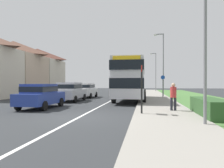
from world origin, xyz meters
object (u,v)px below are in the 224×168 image
object	(u,v)px
parked_car_blue	(41,95)
pedestrian_at_stop	(173,95)
parked_car_silver	(70,91)
double_decker_bus	(131,78)
street_lamp_near	(203,3)
street_lamp_mid	(162,61)
street_lamp_far	(155,70)
bus_stop_sign	(142,86)
cycle_route_sign	(163,85)
parked_car_white	(86,90)

from	to	relation	value
parked_car_blue	pedestrian_at_stop	distance (m)	8.40
parked_car_blue	parked_car_silver	xyz separation A→B (m)	(0.04, 5.42, 0.06)
double_decker_bus	parked_car_silver	size ratio (longest dim) A/B	2.31
double_decker_bus	street_lamp_near	xyz separation A→B (m)	(3.47, -11.54, 2.55)
street_lamp_mid	street_lamp_far	xyz separation A→B (m)	(0.01, 17.02, 0.08)
street_lamp_mid	street_lamp_far	bearing A→B (deg)	89.98
bus_stop_sign	street_lamp_mid	size ratio (longest dim) A/B	0.35
street_lamp_far	street_lamp_near	bearing A→B (deg)	-89.77
double_decker_bus	pedestrian_at_stop	world-z (taller)	double_decker_bus
parked_car_blue	street_lamp_far	distance (m)	30.60
double_decker_bus	parked_car_blue	size ratio (longest dim) A/B	2.47
street_lamp_mid	parked_car_blue	bearing A→B (deg)	-126.07
bus_stop_sign	pedestrian_at_stop	bearing A→B (deg)	38.89
parked_car_silver	street_lamp_near	world-z (taller)	street_lamp_near
cycle_route_sign	street_lamp_far	xyz separation A→B (m)	(0.08, 18.51, 2.92)
parked_car_white	cycle_route_sign	world-z (taller)	cycle_route_sign
double_decker_bus	parked_car_silver	xyz separation A→B (m)	(-5.43, -1.61, -1.20)
parked_car_blue	street_lamp_mid	xyz separation A→B (m)	(8.80, 12.08, 3.38)
parked_car_blue	pedestrian_at_stop	size ratio (longest dim) A/B	2.39
parked_car_blue	parked_car_silver	distance (m)	5.43
parked_car_blue	bus_stop_sign	world-z (taller)	bus_stop_sign
parked_car_white	street_lamp_mid	bearing A→B (deg)	11.10
pedestrian_at_stop	street_lamp_far	size ratio (longest dim) A/B	0.22
double_decker_bus	street_lamp_mid	world-z (taller)	street_lamp_mid
street_lamp_mid	pedestrian_at_stop	bearing A→B (deg)	-91.90
bus_stop_sign	cycle_route_sign	world-z (taller)	bus_stop_sign
double_decker_bus	street_lamp_mid	bearing A→B (deg)	56.58
parked_car_blue	street_lamp_mid	world-z (taller)	street_lamp_mid
parked_car_white	double_decker_bus	bearing A→B (deg)	-31.91
bus_stop_sign	street_lamp_mid	bearing A→B (deg)	81.26
parked_car_white	bus_stop_sign	size ratio (longest dim) A/B	1.67
pedestrian_at_stop	street_lamp_far	world-z (taller)	street_lamp_far
double_decker_bus	bus_stop_sign	distance (m)	9.19
pedestrian_at_stop	cycle_route_sign	world-z (taller)	cycle_route_sign
pedestrian_at_stop	street_lamp_far	xyz separation A→B (m)	(0.43, 29.75, 3.37)
pedestrian_at_stop	cycle_route_sign	bearing A→B (deg)	88.20
parked_car_silver	street_lamp_mid	xyz separation A→B (m)	(8.76, 6.66, 3.32)
parked_car_white	street_lamp_far	size ratio (longest dim) A/B	0.57
bus_stop_sign	cycle_route_sign	size ratio (longest dim) A/B	1.03
double_decker_bus	street_lamp_far	size ratio (longest dim) A/B	1.30
double_decker_bus	parked_car_silver	bearing A→B (deg)	-163.47
bus_stop_sign	street_lamp_near	bearing A→B (deg)	-46.47
parked_car_blue	double_decker_bus	bearing A→B (deg)	52.12
cycle_route_sign	street_lamp_far	world-z (taller)	street_lamp_far
pedestrian_at_stop	street_lamp_mid	xyz separation A→B (m)	(0.42, 12.73, 3.29)
pedestrian_at_stop	street_lamp_near	bearing A→B (deg)	-81.67
double_decker_bus	pedestrian_at_stop	xyz separation A→B (m)	(2.91, -7.69, -1.17)
parked_car_silver	pedestrian_at_stop	bearing A→B (deg)	-36.08
double_decker_bus	parked_car_white	bearing A→B (deg)	148.09
parked_car_blue	street_lamp_mid	distance (m)	15.33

